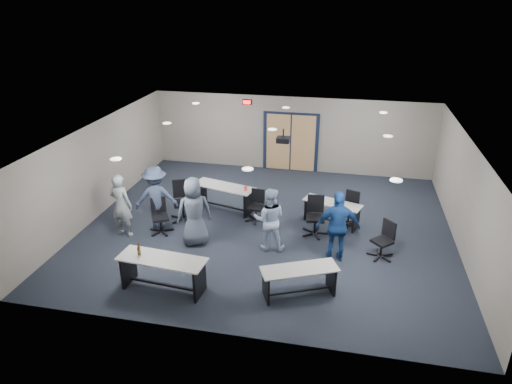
% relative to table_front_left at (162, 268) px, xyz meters
% --- Properties ---
extents(floor, '(10.00, 10.00, 0.00)m').
position_rel_table_front_left_xyz_m(floor, '(1.73, 3.36, -0.55)').
color(floor, black).
rests_on(floor, ground).
extents(back_wall, '(10.00, 0.04, 2.70)m').
position_rel_table_front_left_xyz_m(back_wall, '(1.73, 7.86, 0.80)').
color(back_wall, gray).
rests_on(back_wall, floor).
extents(front_wall, '(10.00, 0.04, 2.70)m').
position_rel_table_front_left_xyz_m(front_wall, '(1.73, -1.14, 0.80)').
color(front_wall, gray).
rests_on(front_wall, floor).
extents(left_wall, '(0.04, 9.00, 2.70)m').
position_rel_table_front_left_xyz_m(left_wall, '(-3.27, 3.36, 0.80)').
color(left_wall, gray).
rests_on(left_wall, floor).
extents(right_wall, '(0.04, 9.00, 2.70)m').
position_rel_table_front_left_xyz_m(right_wall, '(6.73, 3.36, 0.80)').
color(right_wall, gray).
rests_on(right_wall, floor).
extents(ceiling, '(10.00, 9.00, 0.04)m').
position_rel_table_front_left_xyz_m(ceiling, '(1.73, 3.36, 2.15)').
color(ceiling, white).
rests_on(ceiling, back_wall).
extents(double_door, '(2.00, 0.07, 2.20)m').
position_rel_table_front_left_xyz_m(double_door, '(1.73, 7.82, 0.50)').
color(double_door, black).
rests_on(double_door, back_wall).
extents(exit_sign, '(0.32, 0.07, 0.18)m').
position_rel_table_front_left_xyz_m(exit_sign, '(0.13, 7.80, 1.90)').
color(exit_sign, black).
rests_on(exit_sign, back_wall).
extents(ceiling_projector, '(0.35, 0.32, 0.37)m').
position_rel_table_front_left_xyz_m(ceiling_projector, '(2.03, 3.86, 1.86)').
color(ceiling_projector, black).
rests_on(ceiling_projector, ceiling).
extents(ceiling_can_lights, '(6.24, 5.74, 0.02)m').
position_rel_table_front_left_xyz_m(ceiling_can_lights, '(1.73, 3.61, 2.12)').
color(ceiling_can_lights, white).
rests_on(ceiling_can_lights, ceiling).
extents(table_front_left, '(1.99, 0.81, 1.08)m').
position_rel_table_front_left_xyz_m(table_front_left, '(0.00, 0.00, 0.00)').
color(table_front_left, '#A7A59E').
rests_on(table_front_left, floor).
extents(table_front_right, '(1.74, 1.18, 0.67)m').
position_rel_table_front_left_xyz_m(table_front_right, '(2.96, 0.40, -0.09)').
color(table_front_right, '#A7A59E').
rests_on(table_front_right, floor).
extents(table_back_left, '(1.98, 1.10, 0.89)m').
position_rel_table_front_left_xyz_m(table_back_left, '(0.26, 4.16, -0.02)').
color(table_back_left, '#A7A59E').
rests_on(table_back_left, floor).
extents(table_back_right, '(1.71, 1.05, 0.66)m').
position_rel_table_front_left_xyz_m(table_back_right, '(3.46, 3.89, -0.09)').
color(table_back_right, '#A7A59E').
rests_on(table_back_right, floor).
extents(chair_back_a, '(0.97, 0.97, 1.16)m').
position_rel_table_front_left_xyz_m(chair_back_a, '(-0.72, 3.25, 0.03)').
color(chair_back_a, black).
rests_on(chair_back_a, floor).
extents(chair_back_b, '(0.64, 0.64, 0.92)m').
position_rel_table_front_left_xyz_m(chair_back_b, '(1.33, 3.62, -0.09)').
color(chair_back_b, black).
rests_on(chair_back_b, floor).
extents(chair_back_c, '(0.74, 0.74, 1.07)m').
position_rel_table_front_left_xyz_m(chair_back_c, '(3.06, 3.17, -0.01)').
color(chair_back_c, black).
rests_on(chair_back_c, floor).
extents(chair_back_d, '(0.78, 0.78, 0.96)m').
position_rel_table_front_left_xyz_m(chair_back_d, '(3.93, 3.96, -0.07)').
color(chair_back_d, black).
rests_on(chair_back_d, floor).
extents(chair_loose_left, '(0.83, 0.83, 0.97)m').
position_rel_table_front_left_xyz_m(chair_loose_left, '(-1.07, 2.42, -0.06)').
color(chair_loose_left, black).
rests_on(chair_loose_left, floor).
extents(chair_loose_right, '(0.85, 0.85, 0.96)m').
position_rel_table_front_left_xyz_m(chair_loose_right, '(4.77, 2.34, -0.07)').
color(chair_loose_right, black).
rests_on(chair_loose_right, floor).
extents(person_gray, '(0.70, 0.52, 1.76)m').
position_rel_table_front_left_xyz_m(person_gray, '(-1.99, 2.10, 0.33)').
color(person_gray, '#8E979B').
rests_on(person_gray, floor).
extents(person_plaid, '(1.06, 0.92, 1.83)m').
position_rel_table_front_left_xyz_m(person_plaid, '(0.05, 2.06, 0.37)').
color(person_plaid, '#4D586A').
rests_on(person_plaid, floor).
extents(person_lightblue, '(0.87, 0.71, 1.66)m').
position_rel_table_front_left_xyz_m(person_lightblue, '(1.98, 2.20, 0.29)').
color(person_lightblue, '#B2C9EB').
rests_on(person_lightblue, floor).
extents(person_navy, '(1.12, 0.62, 1.82)m').
position_rel_table_front_left_xyz_m(person_navy, '(3.68, 2.02, 0.36)').
color(person_navy, navy).
rests_on(person_navy, floor).
extents(person_back, '(1.31, 1.02, 1.79)m').
position_rel_table_front_left_xyz_m(person_back, '(-1.27, 2.72, 0.35)').
color(person_back, '#384666').
rests_on(person_back, floor).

